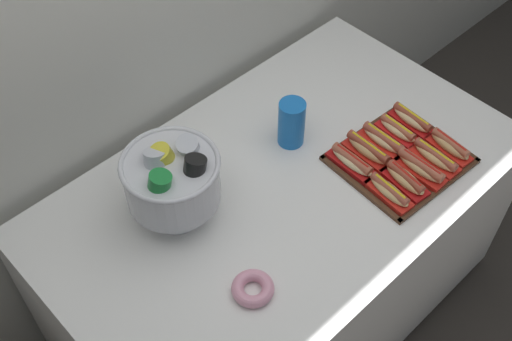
{
  "coord_description": "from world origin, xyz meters",
  "views": [
    {
      "loc": [
        -0.99,
        -0.91,
        2.43
      ],
      "look_at": [
        -0.08,
        0.04,
        0.88
      ],
      "focal_mm": 45.24,
      "sensor_mm": 36.0,
      "label": 1
    }
  ],
  "objects_px": {
    "hot_dog_0": "(389,192)",
    "hot_dog_6": "(368,150)",
    "hot_dog_5": "(352,162)",
    "buffet_table": "(280,247)",
    "serving_tray": "(400,160)",
    "hot_dog_4": "(450,146)",
    "punch_bowl": "(172,178)",
    "hot_dog_8": "(398,130)",
    "hot_dog_9": "(412,120)",
    "donut": "(253,288)",
    "hot_dog_3": "(435,157)",
    "cup_stack": "(292,123)",
    "hot_dog_2": "(420,168)",
    "hot_dog_7": "(383,140)",
    "hot_dog_1": "(405,180)"
  },
  "relations": [
    {
      "from": "hot_dog_0",
      "to": "hot_dog_6",
      "type": "relative_size",
      "value": 0.96
    },
    {
      "from": "hot_dog_0",
      "to": "hot_dog_6",
      "type": "height_order",
      "value": "hot_dog_6"
    },
    {
      "from": "hot_dog_5",
      "to": "buffet_table",
      "type": "bearing_deg",
      "value": 151.47
    },
    {
      "from": "serving_tray",
      "to": "hot_dog_4",
      "type": "bearing_deg",
      "value": -32.08
    },
    {
      "from": "hot_dog_4",
      "to": "punch_bowl",
      "type": "xyz_separation_m",
      "value": [
        -0.83,
        0.44,
        0.13
      ]
    },
    {
      "from": "buffet_table",
      "to": "hot_dog_8",
      "type": "height_order",
      "value": "hot_dog_8"
    },
    {
      "from": "hot_dog_9",
      "to": "donut",
      "type": "bearing_deg",
      "value": -173.52
    },
    {
      "from": "hot_dog_3",
      "to": "hot_dog_4",
      "type": "relative_size",
      "value": 1.05
    },
    {
      "from": "hot_dog_8",
      "to": "cup_stack",
      "type": "bearing_deg",
      "value": 139.35
    },
    {
      "from": "hot_dog_6",
      "to": "buffet_table",
      "type": "bearing_deg",
      "value": 157.47
    },
    {
      "from": "buffet_table",
      "to": "serving_tray",
      "type": "distance_m",
      "value": 0.56
    },
    {
      "from": "hot_dog_2",
      "to": "hot_dog_3",
      "type": "height_order",
      "value": "hot_dog_2"
    },
    {
      "from": "hot_dog_7",
      "to": "hot_dog_4",
      "type": "bearing_deg",
      "value": -51.0
    },
    {
      "from": "hot_dog_0",
      "to": "buffet_table",
      "type": "bearing_deg",
      "value": 125.56
    },
    {
      "from": "hot_dog_3",
      "to": "hot_dog_7",
      "type": "distance_m",
      "value": 0.18
    },
    {
      "from": "cup_stack",
      "to": "punch_bowl",
      "type": "bearing_deg",
      "value": 176.62
    },
    {
      "from": "hot_dog_3",
      "to": "hot_dog_8",
      "type": "bearing_deg",
      "value": 86.73
    },
    {
      "from": "cup_stack",
      "to": "hot_dog_4",
      "type": "bearing_deg",
      "value": -49.85
    },
    {
      "from": "hot_dog_0",
      "to": "hot_dog_5",
      "type": "bearing_deg",
      "value": 86.73
    },
    {
      "from": "cup_stack",
      "to": "buffet_table",
      "type": "bearing_deg",
      "value": -143.16
    },
    {
      "from": "hot_dog_4",
      "to": "cup_stack",
      "type": "distance_m",
      "value": 0.54
    },
    {
      "from": "hot_dog_3",
      "to": "cup_stack",
      "type": "relative_size",
      "value": 1.04
    },
    {
      "from": "hot_dog_4",
      "to": "hot_dog_7",
      "type": "height_order",
      "value": "hot_dog_4"
    },
    {
      "from": "hot_dog_8",
      "to": "buffet_table",
      "type": "bearing_deg",
      "value": 163.78
    },
    {
      "from": "serving_tray",
      "to": "hot_dog_9",
      "type": "relative_size",
      "value": 2.44
    },
    {
      "from": "hot_dog_0",
      "to": "hot_dog_2",
      "type": "distance_m",
      "value": 0.15
    },
    {
      "from": "serving_tray",
      "to": "donut",
      "type": "distance_m",
      "value": 0.7
    },
    {
      "from": "serving_tray",
      "to": "hot_dog_3",
      "type": "xyz_separation_m",
      "value": [
        0.07,
        -0.09,
        0.03
      ]
    },
    {
      "from": "hot_dog_5",
      "to": "hot_dog_9",
      "type": "distance_m",
      "value": 0.3
    },
    {
      "from": "buffet_table",
      "to": "hot_dog_3",
      "type": "distance_m",
      "value": 0.66
    },
    {
      "from": "serving_tray",
      "to": "hot_dog_7",
      "type": "bearing_deg",
      "value": 86.73
    },
    {
      "from": "buffet_table",
      "to": "hot_dog_8",
      "type": "xyz_separation_m",
      "value": [
        0.43,
        -0.13,
        0.41
      ]
    },
    {
      "from": "hot_dog_0",
      "to": "hot_dog_4",
      "type": "height_order",
      "value": "hot_dog_4"
    },
    {
      "from": "buffet_table",
      "to": "hot_dog_1",
      "type": "height_order",
      "value": "hot_dog_1"
    },
    {
      "from": "cup_stack",
      "to": "hot_dog_8",
      "type": "bearing_deg",
      "value": -40.65
    },
    {
      "from": "hot_dog_4",
      "to": "cup_stack",
      "type": "relative_size",
      "value": 1.0
    },
    {
      "from": "hot_dog_7",
      "to": "donut",
      "type": "distance_m",
      "value": 0.72
    },
    {
      "from": "serving_tray",
      "to": "hot_dog_3",
      "type": "bearing_deg",
      "value": -51.0
    },
    {
      "from": "buffet_table",
      "to": "cup_stack",
      "type": "bearing_deg",
      "value": 36.84
    },
    {
      "from": "hot_dog_1",
      "to": "hot_dog_3",
      "type": "bearing_deg",
      "value": -3.27
    },
    {
      "from": "buffet_table",
      "to": "hot_dog_2",
      "type": "height_order",
      "value": "hot_dog_2"
    },
    {
      "from": "hot_dog_0",
      "to": "hot_dog_4",
      "type": "bearing_deg",
      "value": -3.27
    },
    {
      "from": "punch_bowl",
      "to": "donut",
      "type": "height_order",
      "value": "punch_bowl"
    },
    {
      "from": "hot_dog_5",
      "to": "hot_dog_7",
      "type": "bearing_deg",
      "value": -3.27
    },
    {
      "from": "hot_dog_2",
      "to": "hot_dog_7",
      "type": "distance_m",
      "value": 0.17
    },
    {
      "from": "buffet_table",
      "to": "punch_bowl",
      "type": "height_order",
      "value": "punch_bowl"
    },
    {
      "from": "serving_tray",
      "to": "hot_dog_5",
      "type": "xyz_separation_m",
      "value": [
        -0.15,
        0.09,
        0.03
      ]
    },
    {
      "from": "punch_bowl",
      "to": "hot_dog_2",
      "type": "bearing_deg",
      "value": -32.43
    },
    {
      "from": "hot_dog_7",
      "to": "punch_bowl",
      "type": "distance_m",
      "value": 0.75
    },
    {
      "from": "hot_dog_5",
      "to": "hot_dog_6",
      "type": "bearing_deg",
      "value": -3.27
    }
  ]
}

